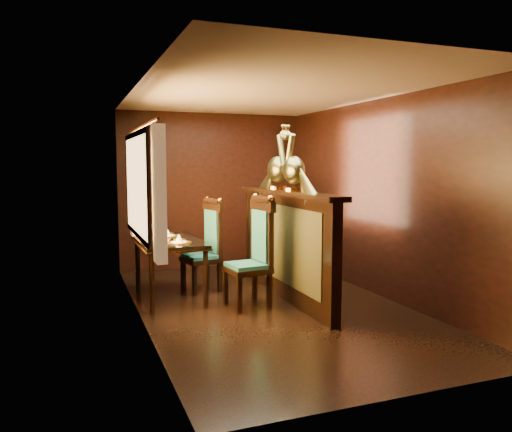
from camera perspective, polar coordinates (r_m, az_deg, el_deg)
The scene contains 8 objects.
ground at distance 6.04m, azimuth 1.61°, elevation -10.24°, with size 5.00×5.00×0.00m, color black.
room_shell at distance 5.78m, azimuth 0.80°, elevation 4.95°, with size 3.04×5.04×2.52m.
partition at distance 6.27m, azimuth 3.31°, elevation -2.95°, with size 0.26×2.70×1.36m.
dining_table at distance 6.32m, azimuth -9.95°, elevation -3.32°, with size 0.78×1.27×0.95m.
chair_left at distance 5.90m, azimuth 0.06°, elevation -3.71°, with size 0.53×0.55×1.33m.
chair_right at distance 6.68m, azimuth -5.44°, elevation -2.96°, with size 0.53×0.55×1.25m.
peacock_left at distance 5.98m, azimuth 4.35°, elevation 6.67°, with size 0.25×0.67×0.80m, color #1A4E3A, non-canonical shape.
peacock_right at distance 6.43m, azimuth 2.49°, elevation 6.68°, with size 0.25×0.68×0.81m, color #1A4E3A, non-canonical shape.
Camera 1 is at (-2.19, -5.36, 1.69)m, focal length 35.00 mm.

